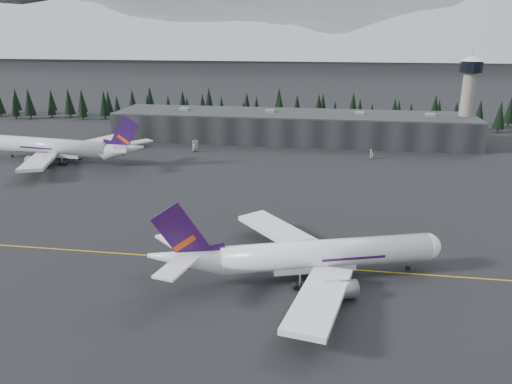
% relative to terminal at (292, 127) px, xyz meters
% --- Properties ---
extents(ground, '(1400.00, 1400.00, 0.00)m').
position_rel_terminal_xyz_m(ground, '(0.00, -125.00, -6.30)').
color(ground, black).
rests_on(ground, ground).
extents(taxiline, '(400.00, 0.40, 0.02)m').
position_rel_terminal_xyz_m(taxiline, '(0.00, -127.00, -6.29)').
color(taxiline, gold).
rests_on(taxiline, ground).
extents(terminal, '(160.00, 30.00, 12.60)m').
position_rel_terminal_xyz_m(terminal, '(0.00, 0.00, 0.00)').
color(terminal, black).
rests_on(terminal, ground).
extents(control_tower, '(10.00, 10.00, 37.70)m').
position_rel_terminal_xyz_m(control_tower, '(75.00, 3.00, 17.11)').
color(control_tower, gray).
rests_on(control_tower, ground).
extents(treeline, '(360.00, 20.00, 15.00)m').
position_rel_terminal_xyz_m(treeline, '(0.00, 37.00, 1.20)').
color(treeline, black).
rests_on(treeline, ground).
extents(mountain_ridge, '(4400.00, 900.00, 420.00)m').
position_rel_terminal_xyz_m(mountain_ridge, '(0.00, 875.00, -6.30)').
color(mountain_ridge, white).
rests_on(mountain_ridge, ground).
extents(jet_main, '(59.16, 53.37, 17.85)m').
position_rel_terminal_xyz_m(jet_main, '(13.57, -132.41, -1.27)').
color(jet_main, white).
rests_on(jet_main, ground).
extents(jet_parked, '(66.11, 60.68, 19.49)m').
position_rel_terminal_xyz_m(jet_parked, '(-81.54, -52.43, -0.80)').
color(jet_parked, silver).
rests_on(jet_parked, ground).
extents(gse_vehicle_a, '(3.98, 5.54, 1.40)m').
position_rel_terminal_xyz_m(gse_vehicle_a, '(-37.40, -28.64, -5.60)').
color(gse_vehicle_a, silver).
rests_on(gse_vehicle_a, ground).
extents(gse_vehicle_b, '(3.89, 1.64, 1.31)m').
position_rel_terminal_xyz_m(gse_vehicle_b, '(34.08, -29.59, -5.64)').
color(gse_vehicle_b, silver).
rests_on(gse_vehicle_b, ground).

